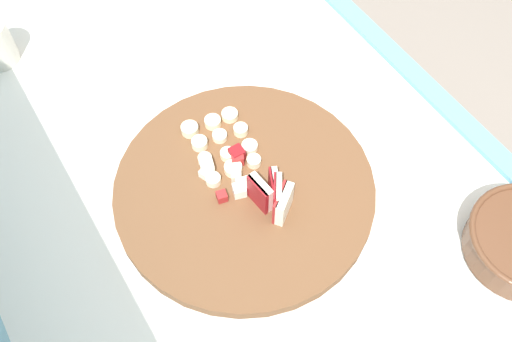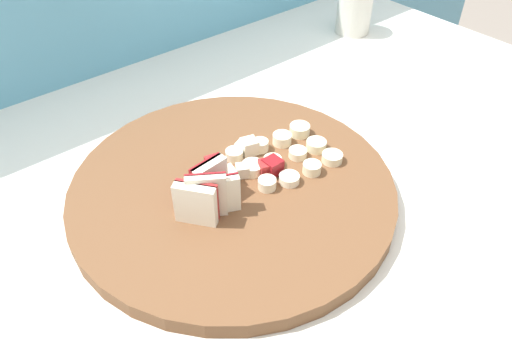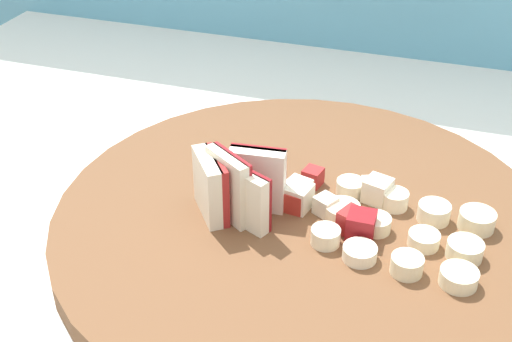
{
  "view_description": "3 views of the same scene",
  "coord_description": "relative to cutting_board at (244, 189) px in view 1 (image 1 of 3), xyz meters",
  "views": [
    {
      "loc": [
        -0.48,
        0.24,
        1.67
      ],
      "look_at": [
        -0.08,
        -0.01,
        0.93
      ],
      "focal_mm": 40.12,
      "sensor_mm": 36.0,
      "label": 1
    },
    {
      "loc": [
        -0.35,
        -0.38,
        1.31
      ],
      "look_at": [
        -0.06,
        -0.03,
        0.92
      ],
      "focal_mm": 34.56,
      "sensor_mm": 36.0,
      "label": 2
    },
    {
      "loc": [
        0.03,
        -0.44,
        1.22
      ],
      "look_at": [
        -0.12,
        0.02,
        0.91
      ],
      "focal_mm": 47.14,
      "sensor_mm": 36.0,
      "label": 3
    }
  ],
  "objects": [
    {
      "name": "apple_dice_pile",
      "position": [
        0.02,
        0.01,
        0.02
      ],
      "size": [
        0.09,
        0.08,
        0.02
      ],
      "color": "maroon",
      "rests_on": "cutting_board"
    },
    {
      "name": "ground",
      "position": [
        0.07,
        -0.01,
        -0.87
      ],
      "size": [
        10.0,
        10.0,
        0.0
      ],
      "primitive_type": "plane",
      "color": "gray"
    },
    {
      "name": "cutting_board",
      "position": [
        0.0,
        0.0,
        0.0
      ],
      "size": [
        0.42,
        0.42,
        0.02
      ],
      "primitive_type": "cylinder",
      "color": "brown",
      "rests_on": "tiled_countertop"
    },
    {
      "name": "tile_backsplash",
      "position": [
        0.07,
        0.43,
        -0.23
      ],
      "size": [
        2.4,
        0.04,
        1.29
      ],
      "primitive_type": "cube",
      "color": "#5BA3C1",
      "rests_on": "ground"
    },
    {
      "name": "tiled_countertop",
      "position": [
        0.07,
        -0.01,
        -0.44
      ],
      "size": [
        1.25,
        0.82,
        0.87
      ],
      "color": "silver",
      "rests_on": "ground"
    },
    {
      "name": "apple_wedge_fan",
      "position": [
        -0.05,
        -0.02,
        0.04
      ],
      "size": [
        0.08,
        0.06,
        0.06
      ],
      "color": "#A32323",
      "rests_on": "cutting_board"
    },
    {
      "name": "banana_slice_rows",
      "position": [
        0.09,
        -0.01,
        0.02
      ],
      "size": [
        0.14,
        0.12,
        0.02
      ],
      "color": "#F4EAC6",
      "rests_on": "cutting_board"
    }
  ]
}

